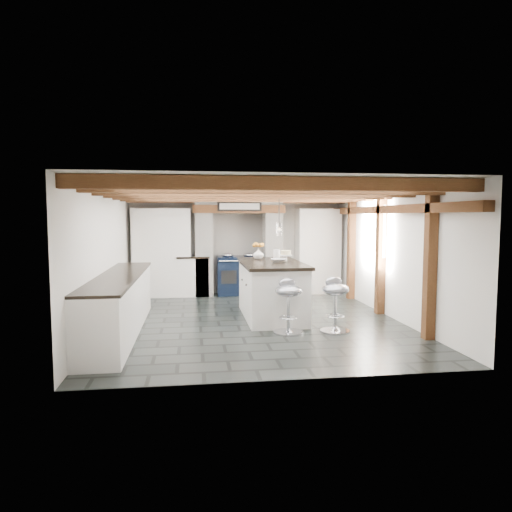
{
  "coord_description": "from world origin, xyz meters",
  "views": [
    {
      "loc": [
        -1.04,
        -7.87,
        1.83
      ],
      "look_at": [
        0.1,
        0.4,
        1.1
      ],
      "focal_mm": 32.0,
      "sensor_mm": 36.0,
      "label": 1
    }
  ],
  "objects": [
    {
      "name": "room_shell",
      "position": [
        -0.61,
        1.42,
        1.07
      ],
      "size": [
        6.0,
        6.03,
        6.0
      ],
      "color": "white",
      "rests_on": "ground"
    },
    {
      "name": "kitchen_island",
      "position": [
        0.35,
        0.19,
        0.52
      ],
      "size": [
        1.07,
        2.04,
        1.35
      ],
      "rotation": [
        0.0,
        0.0,
        0.0
      ],
      "color": "white",
      "rests_on": "ground"
    },
    {
      "name": "bar_stool_far",
      "position": [
        0.41,
        -0.99,
        0.53
      ],
      "size": [
        0.53,
        0.53,
        0.86
      ],
      "rotation": [
        0.0,
        0.0,
        0.3
      ],
      "color": "silver",
      "rests_on": "ground"
    },
    {
      "name": "bar_stool_near",
      "position": [
        1.16,
        -1.01,
        0.54
      ],
      "size": [
        0.51,
        0.51,
        0.87
      ],
      "rotation": [
        0.0,
        0.0,
        0.23
      ],
      "color": "silver",
      "rests_on": "ground"
    },
    {
      "name": "range_cooker",
      "position": [
        0.0,
        2.68,
        0.47
      ],
      "size": [
        1.0,
        0.63,
        0.99
      ],
      "color": "black",
      "rests_on": "ground"
    },
    {
      "name": "ground",
      "position": [
        0.0,
        0.0,
        0.0
      ],
      "size": [
        6.0,
        6.0,
        0.0
      ],
      "primitive_type": "plane",
      "color": "black",
      "rests_on": "ground"
    }
  ]
}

